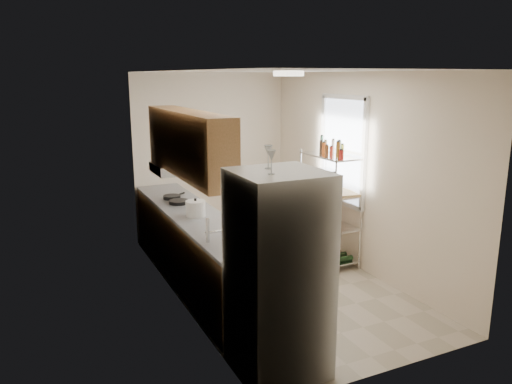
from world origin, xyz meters
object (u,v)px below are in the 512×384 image
Objects in this scene: frying_pan_large at (179,202)px; refrigerator at (278,274)px; cutting_board at (340,193)px; espresso_machine at (328,178)px; rice_cooker at (196,208)px.

refrigerator is at bearing -91.41° from frying_pan_large.
cutting_board is (1.97, -0.84, 0.10)m from frying_pan_large.
frying_pan_large is at bearing 156.84° from cutting_board.
refrigerator is 2.67m from frying_pan_large.
refrigerator reaches higher than cutting_board.
espresso_machine is at bearing 82.98° from cutting_board.
frying_pan_large is at bearing 90.52° from rice_cooker.
rice_cooker is 0.89× the size of frying_pan_large.
frying_pan_large is 0.57× the size of cutting_board.
espresso_machine is (2.01, 0.21, 0.15)m from rice_cooker.
rice_cooker is at bearing 174.95° from cutting_board.
refrigerator is 2.01m from rice_cooker.
cutting_board is at bearing -92.03° from espresso_machine.
refrigerator is 2.64m from cutting_board.
refrigerator is 6.77× the size of frying_pan_large.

